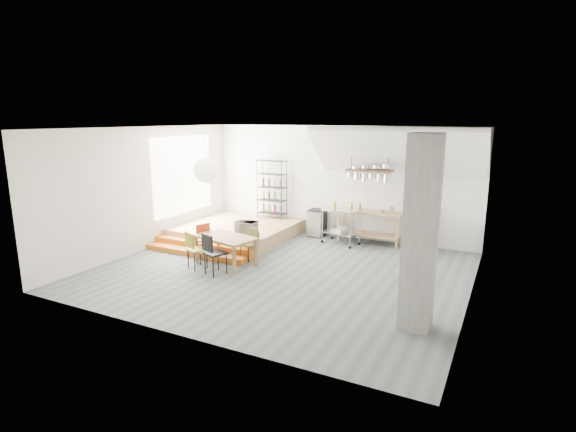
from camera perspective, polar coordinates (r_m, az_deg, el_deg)
The scene contains 26 objects.
floor at distance 10.33m, azimuth -0.85°, elevation -6.95°, with size 8.00×8.00×0.00m, color #4F595C.
wall_back at distance 13.08m, azimuth 6.30°, elevation 4.32°, with size 8.00×0.04×3.20m, color silver.
wall_left at distance 12.28m, azimuth -17.67°, elevation 3.28°, with size 0.04×7.00×3.20m, color silver.
wall_right at distance 8.83m, azimuth 22.75°, elevation -0.50°, with size 0.04×7.00×3.20m, color silver.
ceiling at distance 9.75m, azimuth -0.91°, elevation 11.08°, with size 8.00×7.00×0.02m, color white.
slope_ceiling at distance 11.88m, azimuth 13.59°, elevation 7.85°, with size 4.40×1.80×0.15m, color white.
window_pane at distance 13.33m, azimuth -13.16°, elevation 5.09°, with size 0.02×2.50×2.20m, color white.
platform at distance 13.15m, azimuth -6.46°, elevation -1.86°, with size 3.00×3.00×0.40m, color #A07250.
step_lower at distance 11.67m, azimuth -11.70°, elevation -4.58°, with size 3.00×0.35×0.13m, color #BF6116.
step_upper at distance 11.91m, azimuth -10.67°, elevation -3.85°, with size 3.00×0.35×0.27m, color #BF6116.
concrete_column at distance 7.46m, azimuth 16.48°, elevation -2.28°, with size 0.50×0.50×3.20m, color slate.
kitchen_counter at distance 12.58m, azimuth 10.31°, elevation -0.64°, with size 1.80×0.60×0.91m.
stove at distance 12.32m, azimuth 16.54°, elevation -1.95°, with size 0.60×0.60×1.18m.
pot_rack at distance 12.13m, azimuth 10.38°, elevation 5.35°, with size 1.20×0.50×1.43m.
wire_shelving at distance 13.68m, azimuth -2.06°, elevation 3.58°, with size 0.88×0.38×1.80m.
microwave_shelf at distance 11.47m, azimuth -5.32°, elevation -2.18°, with size 0.60×0.40×0.16m.
paper_lantern at distance 10.83m, azimuth -10.37°, elevation 5.71°, with size 0.60×0.60×0.60m, color white.
dining_table at distance 10.68m, azimuth -7.97°, elevation -2.97°, with size 1.60×1.12×0.69m.
chair_mustard at distance 10.54m, azimuth -11.83°, elevation -3.87°, with size 0.52×0.52×0.87m.
chair_black at distance 10.05m, azimuth -9.60°, elevation -4.32°, with size 0.56×0.56×0.94m.
chair_olive at distance 11.02m, azimuth -4.78°, elevation -3.18°, with size 0.45×0.45×0.79m.
chair_red at distance 11.35m, azimuth -10.99°, elevation -2.62°, with size 0.52×0.52×0.88m.
rolling_cart at distance 12.37m, azimuth 6.74°, elevation -0.72°, with size 1.09×0.76×0.98m.
mini_fridge at distance 13.21m, azimuth 3.70°, elevation -0.87°, with size 0.47×0.47×0.79m, color black.
microwave at distance 11.43m, azimuth -5.33°, elevation -1.39°, with size 0.52×0.35×0.29m, color beige.
bowl at distance 12.37m, azimuth 12.00°, elevation 0.52°, with size 0.19×0.19×0.05m, color silver.
Camera 1 is at (4.54, -8.63, 3.43)m, focal length 28.00 mm.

